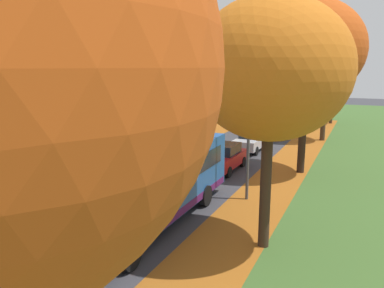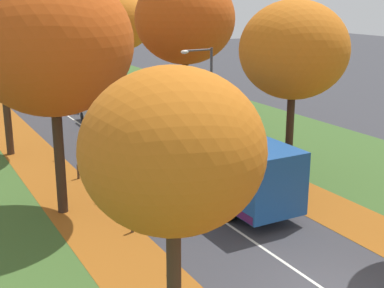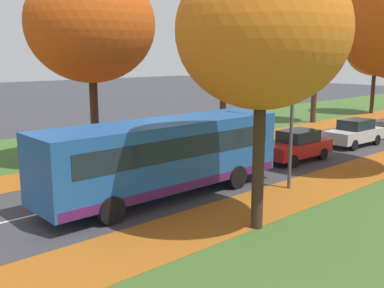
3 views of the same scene
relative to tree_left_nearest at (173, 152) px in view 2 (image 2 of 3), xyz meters
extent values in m
cube|color=#9E5619|center=(0.92, 14.55, -5.39)|extent=(2.80, 60.00, 0.00)
cube|color=#3D6028|center=(14.72, 20.55, -5.40)|extent=(12.00, 90.00, 0.01)
cube|color=#9E5619|center=(10.12, 14.55, -5.39)|extent=(2.80, 60.00, 0.00)
cube|color=silver|center=(5.52, 20.55, -5.40)|extent=(0.12, 80.00, 0.01)
ellipsoid|color=orange|center=(0.00, 0.00, 0.03)|extent=(4.14, 4.14, 3.72)
cylinder|color=#382619|center=(0.21, 10.58, -3.11)|extent=(0.41, 0.41, 4.58)
ellipsoid|color=#C64C14|center=(0.21, 10.58, 1.53)|extent=(6.27, 6.27, 5.65)
cylinder|color=#422D1E|center=(-0.08, 20.15, -3.17)|extent=(0.40, 0.40, 4.46)
ellipsoid|color=#B27F1E|center=(-0.08, 20.15, 1.05)|extent=(5.29, 5.29, 4.76)
cylinder|color=#382619|center=(11.43, 9.92, -3.29)|extent=(0.38, 0.38, 4.22)
ellipsoid|color=orange|center=(11.43, 9.92, 0.77)|extent=(5.19, 5.19, 4.67)
cylinder|color=black|center=(11.09, 20.17, -2.98)|extent=(0.44, 0.44, 4.84)
ellipsoid|color=#C64C14|center=(11.09, 20.17, 1.80)|extent=(6.30, 6.30, 5.67)
cylinder|color=#422D1E|center=(11.17, 31.24, -3.08)|extent=(0.42, 0.42, 4.64)
ellipsoid|color=orange|center=(11.17, 31.24, 1.11)|extent=(5.00, 5.00, 4.50)
cylinder|color=#422D1E|center=(10.95, 41.96, -3.42)|extent=(0.36, 0.36, 3.95)
ellipsoid|color=orange|center=(10.95, 41.96, 0.29)|extent=(4.64, 4.64, 4.17)
cylinder|color=#4C3823|center=(2.01, 3.89, -5.05)|extent=(0.12, 0.12, 0.69)
cylinder|color=#4C3823|center=(1.96, 7.34, -5.03)|extent=(0.12, 0.12, 0.75)
cylinder|color=#4C3823|center=(1.98, 10.80, -5.04)|extent=(0.12, 0.12, 0.72)
cylinder|color=#4C3823|center=(2.00, 14.25, -5.04)|extent=(0.12, 0.12, 0.73)
cylinder|color=#4C3823|center=(1.92, 17.70, -5.09)|extent=(0.12, 0.12, 0.62)
cylinder|color=#47474C|center=(9.52, 14.27, -2.40)|extent=(0.14, 0.14, 6.00)
cylinder|color=#47474C|center=(8.72, 14.27, 0.50)|extent=(1.60, 0.10, 0.10)
ellipsoid|color=silver|center=(7.92, 14.27, 0.45)|extent=(0.44, 0.28, 0.20)
cube|color=#1E5199|center=(6.86, 9.81, -3.67)|extent=(2.53, 10.41, 2.50)
cube|color=#19232D|center=(6.88, 4.67, -3.32)|extent=(2.30, 0.11, 1.30)
cube|color=#19232D|center=(6.86, 9.81, -3.27)|extent=(2.56, 9.16, 0.80)
cube|color=#4C1951|center=(6.86, 9.81, -4.74)|extent=(2.55, 10.20, 0.32)
cylinder|color=black|center=(8.06, 6.59, -4.92)|extent=(0.30, 0.96, 0.96)
cylinder|color=black|center=(5.68, 6.58, -4.92)|extent=(0.30, 0.96, 0.96)
cylinder|color=black|center=(8.04, 12.67, -4.92)|extent=(0.30, 0.96, 0.96)
cylinder|color=black|center=(5.67, 12.67, -4.92)|extent=(0.30, 0.96, 0.96)
cube|color=#B21919|center=(6.75, 18.66, -4.73)|extent=(1.79, 4.23, 0.70)
cube|color=#19232D|center=(6.75, 18.81, -4.08)|extent=(1.49, 2.05, 0.60)
cylinder|color=black|center=(7.50, 17.35, -5.08)|extent=(0.23, 0.64, 0.64)
cylinder|color=black|center=(5.94, 17.38, -5.08)|extent=(0.23, 0.64, 0.64)
cylinder|color=black|center=(7.56, 19.95, -5.08)|extent=(0.23, 0.64, 0.64)
cylinder|color=black|center=(5.99, 19.98, -5.08)|extent=(0.23, 0.64, 0.64)
cube|color=#B7BABF|center=(6.74, 24.67, -4.73)|extent=(1.85, 4.26, 0.70)
cube|color=#19232D|center=(6.74, 24.82, -4.08)|extent=(1.52, 2.07, 0.60)
cylinder|color=black|center=(7.47, 23.34, -5.08)|extent=(0.24, 0.65, 0.64)
cylinder|color=black|center=(5.91, 23.40, -5.08)|extent=(0.24, 0.65, 0.64)
cylinder|color=black|center=(7.57, 25.95, -5.08)|extent=(0.24, 0.65, 0.64)
cylinder|color=black|center=(6.00, 26.00, -5.08)|extent=(0.24, 0.65, 0.64)
cube|color=slate|center=(6.94, 30.91, -4.73)|extent=(1.72, 4.21, 0.70)
cube|color=#19232D|center=(6.94, 31.06, -4.08)|extent=(1.45, 2.02, 0.60)
cylinder|color=black|center=(7.73, 29.61, -5.08)|extent=(0.22, 0.64, 0.64)
cylinder|color=black|center=(6.16, 29.60, -5.08)|extent=(0.22, 0.64, 0.64)
cylinder|color=black|center=(7.72, 32.21, -5.08)|extent=(0.22, 0.64, 0.64)
cylinder|color=black|center=(6.15, 32.20, -5.08)|extent=(0.22, 0.64, 0.64)
cube|color=black|center=(6.56, 37.01, -4.73)|extent=(1.78, 4.23, 0.70)
cube|color=#19232D|center=(6.56, 37.16, -4.08)|extent=(1.48, 2.04, 0.60)
cylinder|color=black|center=(7.37, 35.73, -5.08)|extent=(0.23, 0.64, 0.64)
cylinder|color=black|center=(5.81, 35.70, -5.08)|extent=(0.23, 0.64, 0.64)
cylinder|color=black|center=(7.32, 38.33, -5.08)|extent=(0.23, 0.64, 0.64)
cylinder|color=black|center=(5.76, 38.30, -5.08)|extent=(0.23, 0.64, 0.64)
cube|color=#233D9E|center=(7.05, 44.03, -4.73)|extent=(1.74, 4.22, 0.70)
cube|color=#19232D|center=(7.04, 44.18, -4.08)|extent=(1.47, 2.03, 0.60)
cylinder|color=black|center=(7.84, 42.74, -5.08)|extent=(0.23, 0.64, 0.64)
cylinder|color=black|center=(6.28, 42.72, -5.08)|extent=(0.23, 0.64, 0.64)
cylinder|color=black|center=(7.81, 45.34, -5.08)|extent=(0.23, 0.64, 0.64)
cylinder|color=black|center=(6.25, 45.33, -5.08)|extent=(0.23, 0.64, 0.64)
camera|label=1|loc=(14.30, -2.29, 0.84)|focal=35.00mm
camera|label=2|loc=(-5.03, -10.01, 3.34)|focal=50.00mm
camera|label=3|loc=(20.23, -0.77, 0.05)|focal=42.00mm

